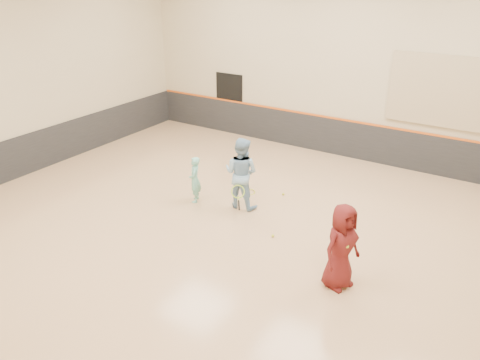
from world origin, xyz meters
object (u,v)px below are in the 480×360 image
Objects in this scene: young_man at (341,247)px; spare_racket at (250,191)px; instructor at (241,173)px; girl at (195,180)px.

young_man is 4.49m from spare_racket.
instructor reaches higher than spare_racket.
girl is 1.28m from instructor.
instructor reaches higher than girl.
instructor is at bearing 81.60° from young_man.
girl is at bearing -128.43° from spare_racket.
young_man reaches higher than girl.
instructor reaches higher than young_man.
girl is 1.78× the size of spare_racket.
young_man is at bearing 43.23° from girl.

